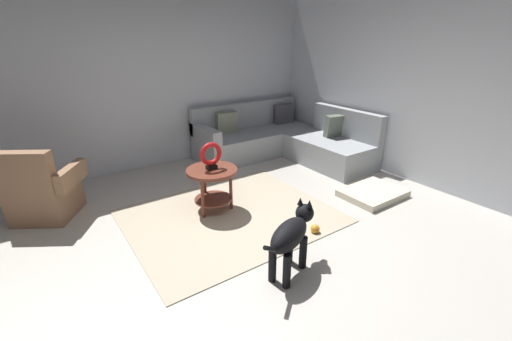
% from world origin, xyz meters
% --- Properties ---
extents(ground_plane, '(6.00, 6.00, 0.10)m').
position_xyz_m(ground_plane, '(0.00, 0.00, -0.05)').
color(ground_plane, beige).
extents(wall_back, '(6.00, 0.12, 2.70)m').
position_xyz_m(wall_back, '(0.00, 2.94, 1.35)').
color(wall_back, silver).
rests_on(wall_back, ground_plane).
extents(wall_right, '(0.12, 6.00, 2.70)m').
position_xyz_m(wall_right, '(2.94, 0.00, 1.35)').
color(wall_right, silver).
rests_on(wall_right, ground_plane).
extents(area_rug, '(2.30, 1.90, 0.01)m').
position_xyz_m(area_rug, '(0.15, 0.70, 0.01)').
color(area_rug, '#BCAD93').
rests_on(area_rug, ground_plane).
extents(sectional_couch, '(2.20, 2.25, 0.88)m').
position_xyz_m(sectional_couch, '(1.99, 2.01, 0.29)').
color(sectional_couch, '#9EA3A8').
rests_on(sectional_couch, ground_plane).
extents(armchair, '(1.00, 0.94, 0.88)m').
position_xyz_m(armchair, '(-1.63, 1.91, 0.32)').
color(armchair, '#936B4C').
rests_on(armchair, ground_plane).
extents(side_table, '(0.60, 0.60, 0.54)m').
position_xyz_m(side_table, '(0.06, 0.95, 0.42)').
color(side_table, brown).
rests_on(side_table, ground_plane).
extents(torus_sculpture, '(0.28, 0.08, 0.33)m').
position_xyz_m(torus_sculpture, '(0.06, 0.95, 0.71)').
color(torus_sculpture, black).
rests_on(torus_sculpture, side_table).
extents(dog_bed_mat, '(0.80, 0.60, 0.09)m').
position_xyz_m(dog_bed_mat, '(1.98, 0.08, 0.04)').
color(dog_bed_mat, beige).
rests_on(dog_bed_mat, ground_plane).
extents(dog, '(0.80, 0.40, 0.63)m').
position_xyz_m(dog, '(0.09, -0.46, 0.38)').
color(dog, black).
rests_on(dog, ground_plane).
extents(dog_toy_ball, '(0.10, 0.10, 0.10)m').
position_xyz_m(dog_toy_ball, '(0.72, -0.13, 0.05)').
color(dog_toy_ball, orange).
rests_on(dog_toy_ball, ground_plane).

